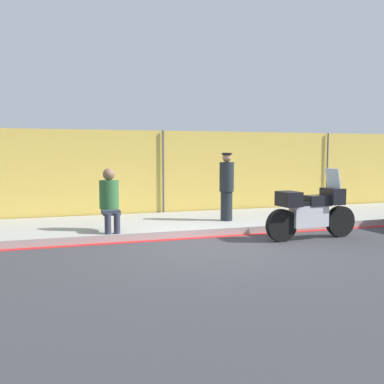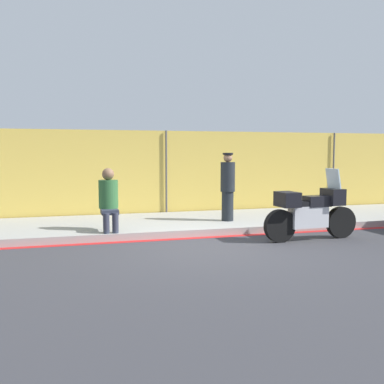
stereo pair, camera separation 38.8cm
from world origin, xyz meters
TOP-DOWN VIEW (x-y plane):
  - ground_plane at (0.00, 0.00)m, footprint 120.00×120.00m
  - sidewalk at (0.00, 2.60)m, footprint 39.05×2.97m
  - curb_paint_stripe at (0.00, 1.02)m, footprint 39.05×0.18m
  - storefront_fence at (0.00, 4.17)m, footprint 37.10×0.17m
  - motorcycle at (2.15, 0.17)m, footprint 2.13×0.56m
  - officer_standing at (1.08, 2.16)m, footprint 0.35×0.35m
  - person_seated_on_curb at (-1.81, 1.58)m, footprint 0.41×0.69m

SIDE VIEW (x-z plane):
  - ground_plane at x=0.00m, z-range 0.00..0.00m
  - curb_paint_stripe at x=0.00m, z-range 0.00..0.01m
  - sidewalk at x=0.00m, z-range 0.00..0.16m
  - motorcycle at x=2.15m, z-range -0.14..1.33m
  - person_seated_on_curb at x=-1.81m, z-range 0.22..1.54m
  - officer_standing at x=1.08m, z-range 0.18..1.82m
  - storefront_fence at x=0.00m, z-range 0.00..2.40m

